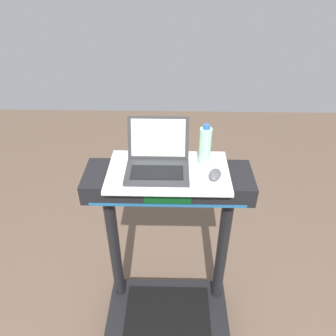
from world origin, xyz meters
The scene contains 4 objects.
desk_board centered at (0.00, 0.70, 1.20)m, with size 0.64×0.38×0.02m, color silver.
laptop centered at (-0.06, 0.72, 1.26)m, with size 0.33×0.31×0.23m.
computer_mouse centered at (0.24, 0.65, 1.23)m, with size 0.06×0.10×0.03m, color #4C4C51.
water_bottle centered at (0.19, 0.77, 1.32)m, with size 0.06×0.06×0.23m.
Camera 1 is at (0.03, -0.71, 2.21)m, focal length 35.18 mm.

